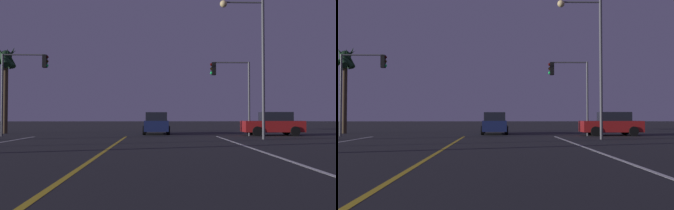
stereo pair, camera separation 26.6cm
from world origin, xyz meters
TOP-DOWN VIEW (x-y plane):
  - lane_edge_right at (6.25, 9.52)m, footprint 0.16×31.04m
  - lane_center_divider at (0.00, 9.52)m, footprint 0.16×31.04m
  - car_crossing_side at (10.57, 26.23)m, footprint 4.30×2.02m
  - car_ahead_far at (2.07, 28.42)m, footprint 2.02×4.30m
  - traffic_light_near_right at (7.31, 25.54)m, footprint 2.84×0.36m
  - traffic_light_near_left at (-7.16, 25.54)m, footprint 3.24×0.36m
  - street_lamp_right_far at (7.94, 21.65)m, footprint 2.72×0.44m
  - palm_tree_left_far at (-10.14, 29.86)m, footprint 2.25×2.32m

SIDE VIEW (x-z plane):
  - lane_edge_right at x=6.25m, z-range 0.00..0.01m
  - lane_center_divider at x=0.00m, z-range 0.00..0.01m
  - car_crossing_side at x=10.57m, z-range -0.03..1.67m
  - car_ahead_far at x=2.07m, z-range -0.03..1.67m
  - traffic_light_near_right at x=7.31m, z-range 1.27..6.54m
  - traffic_light_near_left at x=-7.16m, z-range 1.38..7.13m
  - street_lamp_right_far at x=7.94m, z-range 1.14..9.62m
  - palm_tree_left_far at x=-10.14m, z-range 2.08..9.24m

